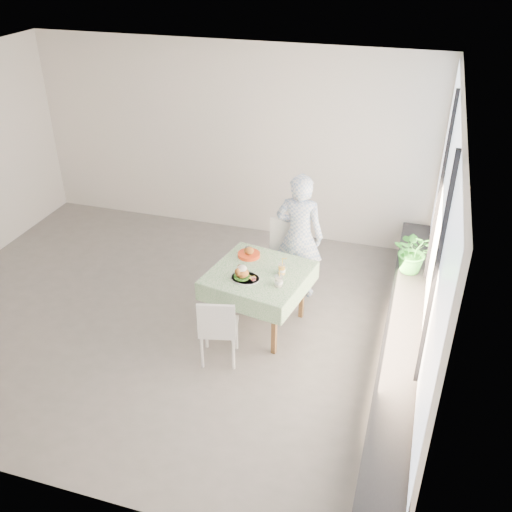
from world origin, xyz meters
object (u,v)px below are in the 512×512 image
(chair_far, at_px, (284,274))
(potted_plant, at_px, (414,251))
(cafe_table, at_px, (259,292))
(juice_cup_orange, at_px, (282,270))
(chair_near, at_px, (219,340))
(diner, at_px, (299,236))
(main_dish, at_px, (244,275))

(chair_far, distance_m, potted_plant, 1.62)
(cafe_table, relative_size, juice_cup_orange, 4.83)
(chair_near, relative_size, diner, 0.51)
(chair_far, xyz_separation_m, potted_plant, (1.53, 0.20, 0.47))
(chair_far, bearing_deg, potted_plant, 7.49)
(chair_far, bearing_deg, main_dish, -103.88)
(cafe_table, bearing_deg, main_dish, -121.65)
(main_dish, xyz_separation_m, potted_plant, (1.76, 1.13, -0.03))
(chair_near, distance_m, main_dish, 0.76)
(chair_near, height_order, potted_plant, potted_plant)
(chair_near, height_order, main_dish, main_dish)
(chair_far, relative_size, potted_plant, 1.78)
(main_dish, bearing_deg, chair_far, 76.12)
(chair_far, bearing_deg, diner, 30.67)
(diner, height_order, potted_plant, diner)
(diner, bearing_deg, chair_far, 31.51)
(chair_near, xyz_separation_m, main_dish, (0.11, 0.51, 0.54))
(juice_cup_orange, bearing_deg, chair_far, 101.80)
(main_dish, bearing_deg, cafe_table, 58.35)
(diner, relative_size, main_dish, 4.97)
(juice_cup_orange, bearing_deg, cafe_table, -173.78)
(potted_plant, bearing_deg, juice_cup_orange, -146.87)
(main_dish, height_order, potted_plant, potted_plant)
(chair_far, distance_m, chair_near, 1.48)
(juice_cup_orange, xyz_separation_m, potted_plant, (1.39, 0.90, -0.03))
(chair_far, xyz_separation_m, main_dish, (-0.23, -0.92, 0.50))
(potted_plant, bearing_deg, diner, -175.55)
(diner, bearing_deg, potted_plant, -174.71)
(diner, xyz_separation_m, juice_cup_orange, (-0.01, -0.80, -0.02))
(juice_cup_orange, bearing_deg, diner, 89.08)
(chair_near, bearing_deg, main_dish, 77.49)
(chair_far, xyz_separation_m, juice_cup_orange, (0.15, -0.70, 0.50))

